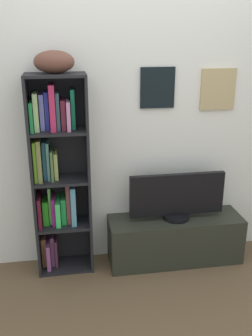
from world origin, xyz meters
TOP-DOWN VIEW (x-y plane):
  - back_wall at (0.00, 1.13)m, footprint 4.80×0.08m
  - bookshelf at (-0.62, 1.00)m, footprint 0.44×0.27m
  - football at (-0.59, 0.97)m, footprint 0.29×0.17m
  - tv_stand at (0.34, 0.92)m, footprint 1.12×0.35m
  - television at (0.34, 0.92)m, footprint 0.79×0.22m

SIDE VIEW (x-z plane):
  - tv_stand at x=0.34m, z-range 0.00..0.40m
  - television at x=0.34m, z-range 0.39..0.79m
  - bookshelf at x=-0.62m, z-range 0.02..1.61m
  - back_wall at x=0.00m, z-range 0.00..2.41m
  - football at x=-0.59m, z-range 1.59..1.75m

